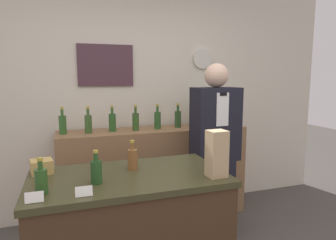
% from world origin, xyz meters
% --- Properties ---
extents(back_wall, '(5.20, 0.09, 2.70)m').
position_xyz_m(back_wall, '(-0.00, 2.00, 1.35)').
color(back_wall, beige).
rests_on(back_wall, ground_plane).
extents(back_shelf, '(2.07, 0.45, 1.02)m').
position_xyz_m(back_shelf, '(0.22, 1.71, 0.51)').
color(back_shelf, '#8E6642').
rests_on(back_shelf, ground_plane).
extents(shopkeeper, '(0.43, 0.27, 1.72)m').
position_xyz_m(shopkeeper, '(0.64, 1.10, 0.86)').
color(shopkeeper, black).
rests_on(shopkeeper, ground_plane).
extents(potted_plant, '(0.30, 0.30, 0.39)m').
position_xyz_m(potted_plant, '(0.97, 1.74, 1.23)').
color(potted_plant, '#B27047').
rests_on(potted_plant, back_shelf).
extents(paper_bag, '(0.12, 0.11, 0.30)m').
position_xyz_m(paper_bag, '(0.19, 0.22, 1.11)').
color(paper_bag, tan).
rests_on(paper_bag, display_counter).
extents(tape_dispenser, '(0.09, 0.06, 0.07)m').
position_xyz_m(tape_dispenser, '(0.22, 0.23, 0.98)').
color(tape_dispenser, '#1E4799').
rests_on(tape_dispenser, display_counter).
extents(price_card_left, '(0.09, 0.02, 0.06)m').
position_xyz_m(price_card_left, '(-0.87, 0.16, 0.99)').
color(price_card_left, white).
rests_on(price_card_left, display_counter).
extents(price_card_right, '(0.09, 0.02, 0.06)m').
position_xyz_m(price_card_right, '(-0.63, 0.16, 0.99)').
color(price_card_right, white).
rests_on(price_card_right, display_counter).
extents(gift_box, '(0.15, 0.15, 0.09)m').
position_xyz_m(gift_box, '(-0.87, 0.65, 1.00)').
color(gift_box, tan).
rests_on(gift_box, display_counter).
extents(counter_bottle_0, '(0.07, 0.07, 0.20)m').
position_xyz_m(counter_bottle_0, '(-0.85, 0.27, 1.03)').
color(counter_bottle_0, '#294F1E').
rests_on(counter_bottle_0, display_counter).
extents(counter_bottle_1, '(0.07, 0.07, 0.20)m').
position_xyz_m(counter_bottle_1, '(-0.55, 0.35, 1.03)').
color(counter_bottle_1, '#244A20').
rests_on(counter_bottle_1, display_counter).
extents(counter_bottle_2, '(0.07, 0.07, 0.20)m').
position_xyz_m(counter_bottle_2, '(-0.28, 0.55, 1.03)').
color(counter_bottle_2, brown).
rests_on(counter_bottle_2, display_counter).
extents(shelf_bottle_0, '(0.07, 0.07, 0.28)m').
position_xyz_m(shelf_bottle_0, '(-0.74, 1.73, 1.12)').
color(shelf_bottle_0, '#2C5823').
rests_on(shelf_bottle_0, back_shelf).
extents(shelf_bottle_1, '(0.07, 0.07, 0.28)m').
position_xyz_m(shelf_bottle_1, '(-0.49, 1.69, 1.12)').
color(shelf_bottle_1, '#345524').
rests_on(shelf_bottle_1, back_shelf).
extents(shelf_bottle_2, '(0.07, 0.07, 0.28)m').
position_xyz_m(shelf_bottle_2, '(-0.25, 1.72, 1.12)').
color(shelf_bottle_2, '#2A5424').
rests_on(shelf_bottle_2, back_shelf).
extents(shelf_bottle_3, '(0.07, 0.07, 0.28)m').
position_xyz_m(shelf_bottle_3, '(0.00, 1.70, 1.12)').
color(shelf_bottle_3, '#2F5120').
rests_on(shelf_bottle_3, back_shelf).
extents(shelf_bottle_4, '(0.07, 0.07, 0.28)m').
position_xyz_m(shelf_bottle_4, '(0.25, 1.71, 1.12)').
color(shelf_bottle_4, '#2A5325').
rests_on(shelf_bottle_4, back_shelf).
extents(shelf_bottle_5, '(0.07, 0.07, 0.28)m').
position_xyz_m(shelf_bottle_5, '(0.50, 1.73, 1.12)').
color(shelf_bottle_5, '#284A22').
rests_on(shelf_bottle_5, back_shelf).
extents(shelf_bottle_6, '(0.07, 0.07, 0.28)m').
position_xyz_m(shelf_bottle_6, '(0.75, 1.71, 1.12)').
color(shelf_bottle_6, '#2C5322').
rests_on(shelf_bottle_6, back_shelf).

